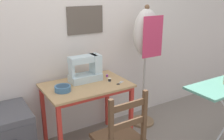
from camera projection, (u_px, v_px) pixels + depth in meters
name	position (u px, v px, depth m)	size (l,w,h in m)	color
wall_back	(70.00, 33.00, 2.87)	(10.00, 0.07, 2.55)	silver
sewing_table	(87.00, 93.00, 2.76)	(0.93, 0.62, 0.76)	tan
sewing_machine	(87.00, 69.00, 2.80)	(0.37, 0.18, 0.32)	silver
fabric_bowl	(63.00, 88.00, 2.55)	(0.17, 0.17, 0.06)	teal
scissors	(119.00, 83.00, 2.75)	(0.12, 0.08, 0.01)	silver
thread_spool_near_machine	(110.00, 80.00, 2.82)	(0.04, 0.04, 0.04)	black
thread_spool_mid_table	(107.00, 76.00, 2.96)	(0.03, 0.03, 0.03)	purple
wooden_chair	(120.00, 140.00, 2.26)	(0.40, 0.38, 0.95)	#513823
filing_cabinet	(7.00, 140.00, 2.50)	(0.48, 0.54, 0.63)	#4C4C51
dress_form	(146.00, 39.00, 3.08)	(0.35, 0.32, 1.58)	#846647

